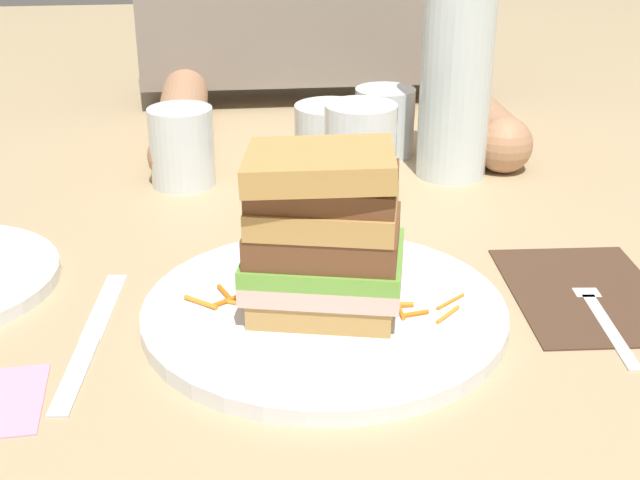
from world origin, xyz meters
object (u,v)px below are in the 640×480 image
object	(u,v)px
sandwich	(324,232)
napkin_dark	(588,295)
juice_glass	(360,162)
empty_tumbler_1	(182,147)
main_plate	(324,312)
empty_tumbler_2	(331,140)
fork	(597,305)
empty_tumbler_0	(384,122)
knife	(90,339)
water_bottle	(458,42)

from	to	relation	value
sandwich	napkin_dark	distance (m)	0.23
juice_glass	empty_tumbler_1	distance (m)	0.19
main_plate	sandwich	world-z (taller)	sandwich
sandwich	empty_tumbler_2	bearing A→B (deg)	82.19
main_plate	fork	size ratio (longest dim) A/B	1.65
fork	juice_glass	distance (m)	0.28
empty_tumbler_0	empty_tumbler_1	bearing A→B (deg)	-161.44
knife	empty_tumbler_2	distance (m)	0.40
water_bottle	main_plate	bearing A→B (deg)	-119.58
napkin_dark	empty_tumbler_1	xyz separation A→B (m)	(-0.33, 0.29, 0.04)
juice_glass	napkin_dark	bearing A→B (deg)	-54.28
empty_tumbler_0	knife	bearing A→B (deg)	-125.73
empty_tumbler_1	empty_tumbler_2	bearing A→B (deg)	4.84
napkin_dark	empty_tumbler_0	xyz separation A→B (m)	(-0.10, 0.37, 0.04)
sandwich	juice_glass	bearing A→B (deg)	74.85
fork	empty_tumbler_2	size ratio (longest dim) A/B	2.11
water_bottle	empty_tumbler_1	size ratio (longest dim) A/B	3.86
juice_glass	water_bottle	bearing A→B (deg)	35.31
sandwich	empty_tumbler_1	distance (m)	0.33
juice_glass	empty_tumbler_0	bearing A→B (deg)	71.58
napkin_dark	knife	xyz separation A→B (m)	(-0.39, -0.03, 0.00)
knife	juice_glass	world-z (taller)	juice_glass
napkin_dark	fork	xyz separation A→B (m)	(-0.00, -0.02, 0.00)
knife	empty_tumbler_2	size ratio (longest dim) A/B	2.53
fork	empty_tumbler_1	distance (m)	0.46
empty_tumbler_2	empty_tumbler_0	bearing A→B (deg)	42.23
empty_tumbler_0	empty_tumbler_1	xyz separation A→B (m)	(-0.23, -0.08, 0.00)
sandwich	empty_tumbler_0	world-z (taller)	sandwich
knife	juice_glass	size ratio (longest dim) A/B	1.93
juice_glass	empty_tumbler_2	xyz separation A→B (m)	(-0.02, 0.09, -0.01)
water_bottle	empty_tumbler_2	size ratio (longest dim) A/B	4.05
napkin_dark	knife	world-z (taller)	same
napkin_dark	main_plate	bearing A→B (deg)	-176.31
fork	empty_tumbler_0	world-z (taller)	empty_tumbler_0
sandwich	empty_tumbler_0	size ratio (longest dim) A/B	1.70
napkin_dark	fork	distance (m)	0.02
fork	empty_tumbler_1	bearing A→B (deg)	136.05
sandwich	empty_tumbler_2	distance (m)	0.33
main_plate	sandwich	xyz separation A→B (m)	(-0.00, -0.00, 0.07)
fork	juice_glass	world-z (taller)	juice_glass
fork	knife	size ratio (longest dim) A/B	0.83
juice_glass	water_bottle	distance (m)	0.17
empty_tumbler_1	sandwich	bearing A→B (deg)	-69.51
sandwich	knife	bearing A→B (deg)	-175.52
sandwich	napkin_dark	size ratio (longest dim) A/B	0.78
sandwich	knife	size ratio (longest dim) A/B	0.66
napkin_dark	juice_glass	size ratio (longest dim) A/B	1.63
napkin_dark	water_bottle	world-z (taller)	water_bottle
main_plate	empty_tumbler_2	size ratio (longest dim) A/B	3.48
juice_glass	empty_tumbler_0	xyz separation A→B (m)	(0.05, 0.16, -0.01)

